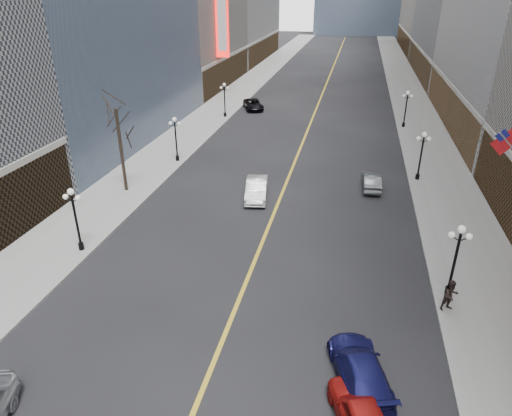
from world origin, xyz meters
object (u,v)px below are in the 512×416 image
at_px(streetlamp_east_2, 422,151).
at_px(car_nb_far, 253,104).
at_px(car_sb_far, 371,181).
at_px(streetlamp_east_3, 406,105).
at_px(car_nb_mid, 256,189).
at_px(streetlamp_west_3, 225,96).
at_px(streetlamp_east_1, 456,254).
at_px(streetlamp_west_2, 176,135).
at_px(car_sb_near, 360,369).
at_px(streetlamp_west_1, 75,213).

bearing_deg(streetlamp_east_2, car_nb_far, 131.75).
bearing_deg(car_nb_far, streetlamp_east_2, -70.02).
bearing_deg(streetlamp_east_2, car_sb_far, -146.04).
bearing_deg(streetlamp_east_3, car_nb_mid, -118.99).
xyz_separation_m(car_nb_far, car_sb_far, (16.57, -26.15, -0.03)).
height_order(streetlamp_west_3, car_sb_far, streetlamp_west_3).
bearing_deg(streetlamp_east_3, car_nb_far, 165.70).
bearing_deg(car_nb_mid, streetlamp_east_1, -47.71).
bearing_deg(streetlamp_west_2, car_sb_far, -8.36).
height_order(streetlamp_east_1, car_sb_near, streetlamp_east_1).
bearing_deg(streetlamp_east_1, streetlamp_east_2, 90.00).
bearing_deg(streetlamp_west_2, car_nb_far, 83.15).
relative_size(streetlamp_east_2, car_sb_near, 0.86).
relative_size(streetlamp_east_1, streetlamp_west_3, 1.00).
distance_m(streetlamp_east_2, streetlamp_west_3, 29.68).
bearing_deg(car_sb_near, car_sb_far, -108.08).
relative_size(streetlamp_west_2, car_sb_near, 0.86).
bearing_deg(streetlamp_west_3, car_nb_far, 62.17).
height_order(streetlamp_west_3, car_nb_mid, streetlamp_west_3).
xyz_separation_m(streetlamp_west_2, car_sb_near, (18.63, -25.63, -2.14)).
height_order(car_nb_far, car_sb_far, car_nb_far).
height_order(streetlamp_east_2, streetlamp_east_3, same).
distance_m(streetlamp_east_1, car_sb_near, 9.36).
bearing_deg(streetlamp_east_3, streetlamp_west_2, -142.67).
xyz_separation_m(streetlamp_west_1, streetlamp_west_2, (0.00, 18.00, 0.00)).
bearing_deg(streetlamp_west_2, streetlamp_east_3, 37.33).
distance_m(streetlamp_east_1, streetlamp_east_3, 36.00).
relative_size(streetlamp_east_2, streetlamp_west_1, 1.00).
xyz_separation_m(streetlamp_east_2, car_nb_mid, (-13.80, -6.91, -2.09)).
distance_m(streetlamp_west_3, car_nb_far, 6.38).
bearing_deg(car_nb_mid, streetlamp_east_2, 17.67).
relative_size(streetlamp_east_3, streetlamp_west_1, 1.00).
bearing_deg(streetlamp_east_3, streetlamp_east_1, -90.00).
bearing_deg(streetlamp_east_1, car_sb_near, -123.07).
bearing_deg(car_sb_far, streetlamp_east_1, 102.57).
height_order(streetlamp_east_3, car_sb_far, streetlamp_east_3).
relative_size(streetlamp_east_1, streetlamp_west_1, 1.00).
bearing_deg(streetlamp_west_1, streetlamp_west_3, 90.00).
relative_size(streetlamp_east_3, streetlamp_west_3, 1.00).
relative_size(car_sb_near, car_sb_far, 1.23).
bearing_deg(streetlamp_west_2, streetlamp_west_3, 90.00).
distance_m(car_nb_mid, car_sb_far, 10.40).
height_order(streetlamp_east_1, streetlamp_west_3, same).
distance_m(streetlamp_east_1, car_nb_far, 46.30).
bearing_deg(streetlamp_west_3, streetlamp_east_3, 0.00).
distance_m(streetlamp_east_1, streetlamp_west_1, 23.60).
distance_m(streetlamp_west_1, streetlamp_west_3, 36.00).
bearing_deg(streetlamp_west_2, streetlamp_west_1, -90.00).
distance_m(streetlamp_west_1, streetlamp_west_2, 18.00).
relative_size(streetlamp_east_3, streetlamp_west_2, 1.00).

